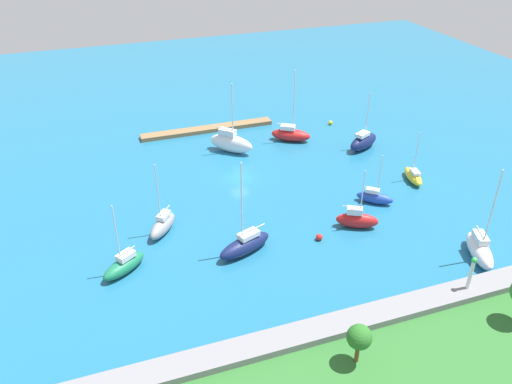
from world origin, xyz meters
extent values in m
plane|color=#1E668C|center=(0.00, 0.00, 0.00)|extent=(160.00, 160.00, 0.00)
cube|color=olive|center=(0.17, -17.56, 0.34)|extent=(22.72, 2.11, 0.67)
cube|color=gray|center=(0.00, 31.81, 0.79)|extent=(59.10, 2.71, 1.57)
cube|color=#2D6B2D|center=(0.00, 37.08, 0.42)|extent=(63.02, 11.53, 0.83)
cylinder|color=silver|center=(-13.67, 31.81, 3.17)|extent=(0.36, 0.36, 3.20)
sphere|color=green|center=(-13.67, 31.81, 5.02)|extent=(0.56, 0.56, 0.56)
cylinder|color=brown|center=(0.97, 35.83, 1.94)|extent=(0.38, 0.38, 2.21)
sphere|color=#286B23|center=(0.97, 35.83, 3.70)|extent=(2.19, 2.19, 2.19)
ellipsoid|color=red|center=(-9.69, 16.67, 0.97)|extent=(5.31, 3.80, 1.95)
cube|color=silver|center=(-9.32, 16.49, 2.36)|extent=(2.09, 1.71, 0.82)
cylinder|color=silver|center=(-9.91, 16.79, 4.93)|extent=(0.12, 0.12, 5.97)
cylinder|color=silver|center=(-8.94, 16.29, 2.92)|extent=(2.00, 1.10, 0.10)
ellipsoid|color=#141E4C|center=(4.87, 17.01, 0.98)|extent=(7.20, 4.37, 1.96)
cube|color=silver|center=(4.36, 16.82, 2.26)|extent=(2.77, 2.04, 0.60)
cylinder|color=silver|center=(5.20, 17.13, 6.83)|extent=(0.17, 0.17, 9.75)
cylinder|color=silver|center=(3.68, 16.56, 2.70)|extent=(3.09, 1.26, 0.13)
ellipsoid|color=white|center=(-19.62, 26.66, 1.03)|extent=(4.21, 6.89, 2.05)
cube|color=silver|center=(-19.80, 26.16, 2.42)|extent=(1.97, 2.65, 0.73)
cylinder|color=silver|center=(-19.50, 26.97, 6.74)|extent=(0.16, 0.16, 9.38)
cylinder|color=silver|center=(-19.94, 25.81, 2.94)|extent=(0.99, 2.35, 0.13)
ellipsoid|color=gray|center=(12.94, 9.90, 0.94)|extent=(4.69, 5.35, 1.88)
cube|color=silver|center=(12.67, 9.55, 2.16)|extent=(2.02, 2.18, 0.57)
cylinder|color=silver|center=(13.10, 10.11, 5.64)|extent=(0.13, 0.13, 7.52)
cylinder|color=silver|center=(12.37, 9.16, 2.59)|extent=(1.55, 1.96, 0.10)
ellipsoid|color=yellow|center=(-22.94, 8.95, 0.71)|extent=(2.69, 5.25, 1.42)
cube|color=silver|center=(-22.85, 9.35, 1.61)|extent=(1.36, 1.98, 0.39)
cylinder|color=silver|center=(-22.99, 8.71, 4.38)|extent=(0.12, 0.12, 5.93)
cylinder|color=silver|center=(-22.74, 9.86, 1.95)|extent=(0.60, 2.32, 0.10)
ellipsoid|color=#2347B2|center=(-14.69, 12.40, 0.76)|extent=(4.63, 4.23, 1.52)
cube|color=silver|center=(-14.40, 12.15, 1.79)|extent=(1.90, 1.79, 0.53)
cylinder|color=silver|center=(-14.88, 12.55, 4.27)|extent=(0.12, 0.12, 5.49)
cylinder|color=silver|center=(-14.16, 11.95, 2.21)|extent=(1.49, 1.27, 0.09)
ellipsoid|color=#19724C|center=(18.29, 15.95, 0.80)|extent=(5.63, 4.73, 1.61)
cube|color=silver|center=(17.92, 15.70, 1.93)|extent=(2.29, 2.08, 0.64)
cylinder|color=silver|center=(18.51, 16.11, 5.11)|extent=(0.13, 0.13, 7.01)
cylinder|color=silver|center=(17.65, 15.51, 2.40)|extent=(1.78, 1.29, 0.11)
ellipsoid|color=red|center=(-11.75, -9.27, 0.99)|extent=(6.64, 5.36, 1.98)
cube|color=silver|center=(-11.31, -9.54, 2.33)|extent=(2.68, 2.39, 0.68)
cylinder|color=silver|center=(-12.02, -9.10, 6.93)|extent=(0.15, 0.15, 9.89)
cylinder|color=silver|center=(-10.88, -9.82, 2.82)|extent=(2.33, 1.54, 0.12)
ellipsoid|color=#141E4C|center=(-21.44, -2.63, 1.17)|extent=(6.58, 4.69, 2.34)
cube|color=silver|center=(-20.99, -2.42, 2.64)|extent=(2.60, 2.17, 0.59)
cylinder|color=silver|center=(-21.72, -2.77, 5.78)|extent=(0.15, 0.15, 6.87)
cylinder|color=silver|center=(-20.56, -2.21, 3.08)|extent=(2.37, 1.22, 0.12)
ellipsoid|color=white|center=(-1.31, -8.55, 1.42)|extent=(6.63, 6.68, 2.83)
cube|color=silver|center=(-0.90, -8.96, 3.26)|extent=(2.74, 2.76, 0.86)
cylinder|color=silver|center=(-1.57, -8.28, 7.02)|extent=(0.18, 0.18, 8.38)
cylinder|color=silver|center=(-0.43, -9.44, 3.84)|extent=(2.38, 2.41, 0.14)
sphere|color=yellow|center=(-20.91, -13.07, 0.35)|extent=(0.71, 0.71, 0.71)
sphere|color=red|center=(-4.20, 17.58, 0.40)|extent=(0.80, 0.80, 0.80)
camera|label=1|loc=(19.45, 62.34, 36.21)|focal=36.44mm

